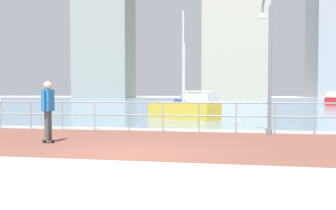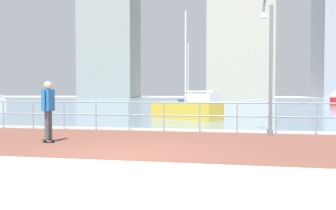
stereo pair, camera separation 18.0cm
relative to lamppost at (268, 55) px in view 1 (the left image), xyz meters
name	(u,v)px [view 1 (the left image)]	position (x,y,z in m)	size (l,w,h in m)	color
ground	(208,103)	(-3.86, 35.24, -2.83)	(220.00, 220.00, 0.00)	#ADAAA5
brick_paving	(146,142)	(-3.86, -2.42, -2.83)	(28.00, 5.73, 0.01)	brown
harbor_water	(211,102)	(-3.86, 45.45, -2.83)	(180.00, 88.00, 0.00)	#6B899E
waterfront_railing	(163,111)	(-3.86, 0.45, -2.04)	(25.25, 0.06, 1.15)	#8C99A3
lamppost	(268,55)	(0.00, 0.00, 0.00)	(0.49, 0.77, 5.12)	slate
skateboarder	(48,106)	(-6.67, -3.13, -1.72)	(0.40, 0.55, 1.84)	black
sailboat_blue	(185,103)	(-5.00, 17.37, -2.26)	(2.43, 4.45, 5.97)	#284799
sailboat_navy	(185,109)	(-3.72, 6.79, -2.24)	(4.42, 3.58, 6.19)	gold
tower_steel	(334,22)	(31.88, 99.03, 20.51)	(13.53, 17.18, 48.35)	#A3A8B2
tower_concrete	(104,45)	(-39.43, 90.19, 14.02)	(17.29, 12.31, 35.37)	#939993
tower_brick	(235,2)	(0.88, 73.65, 21.31)	(15.48, 14.74, 49.95)	#B2AD99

